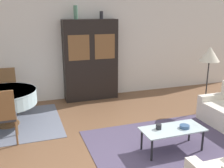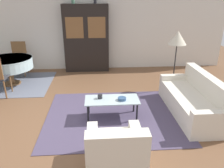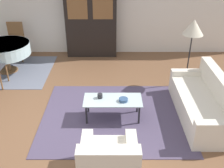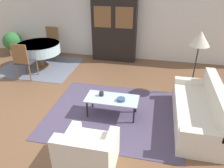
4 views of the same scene
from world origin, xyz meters
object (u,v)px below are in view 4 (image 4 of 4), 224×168
at_px(coffee_table, 112,100).
at_px(dining_chair_near, 23,59).
at_px(cup, 101,94).
at_px(dining_table, 39,48).
at_px(floor_lamp, 200,40).
at_px(dining_chair_far, 52,41).
at_px(couch, 200,112).
at_px(display_cabinet, 114,28).
at_px(bowl, 121,99).
at_px(armchair, 88,155).
at_px(potted_plant, 13,42).

bearing_deg(coffee_table, dining_chair_near, 156.57).
bearing_deg(cup, dining_table, 141.37).
height_order(floor_lamp, cup, floor_lamp).
bearing_deg(cup, dining_chair_far, 131.07).
height_order(couch, dining_chair_far, dining_chair_far).
bearing_deg(display_cabinet, bowl, -76.06).
bearing_deg(armchair, floor_lamp, 57.70).
relative_size(armchair, dining_chair_far, 0.80).
distance_m(armchair, dining_table, 4.46).
height_order(armchair, cup, armchair).
bearing_deg(armchair, couch, 40.42).
relative_size(armchair, potted_plant, 1.00).
bearing_deg(potted_plant, armchair, -46.19).
relative_size(couch, armchair, 2.46).
height_order(coffee_table, cup, cup).
distance_m(bowl, potted_plant, 5.31).
bearing_deg(couch, coffee_table, 92.11).
bearing_deg(coffee_table, couch, 2.11).
bearing_deg(floor_lamp, potted_plant, 165.83).
height_order(couch, coffee_table, couch).
distance_m(dining_table, potted_plant, 1.70).
xyz_separation_m(couch, dining_chair_near, (-4.51, 1.12, 0.29)).
bearing_deg(potted_plant, dining_chair_far, 2.40).
bearing_deg(display_cabinet, cup, -83.34).
height_order(dining_chair_far, floor_lamp, floor_lamp).
xyz_separation_m(armchair, dining_chair_far, (-2.69, 4.42, 0.29)).
bearing_deg(armchair, dining_chair_near, 135.16).
xyz_separation_m(couch, cup, (-2.00, -0.00, 0.16)).
distance_m(coffee_table, display_cabinet, 3.32).
bearing_deg(potted_plant, bowl, -33.38).
bearing_deg(couch, display_cabinet, 37.18).
bearing_deg(display_cabinet, dining_chair_near, -136.94).
bearing_deg(armchair, coffee_table, 87.82).
distance_m(display_cabinet, dining_table, 2.46).
xyz_separation_m(dining_chair_near, bowl, (2.94, -1.24, -0.14)).
bearing_deg(couch, potted_plant, 64.93).
xyz_separation_m(floor_lamp, bowl, (-1.54, -1.41, -0.91)).
relative_size(armchair, dining_table, 0.64).
height_order(dining_table, dining_chair_near, dining_chair_near).
xyz_separation_m(couch, armchair, (-1.82, -1.55, 0.00)).
bearing_deg(bowl, display_cabinet, 103.94).
relative_size(dining_table, cup, 13.33).
relative_size(couch, dining_chair_far, 1.96).
distance_m(coffee_table, floor_lamp, 2.42).
height_order(display_cabinet, floor_lamp, display_cabinet).
bearing_deg(bowl, armchair, -100.04).
distance_m(couch, dining_table, 4.94).
xyz_separation_m(coffee_table, bowl, (0.20, -0.05, 0.07)).
bearing_deg(cup, bowl, -14.09).
bearing_deg(floor_lamp, armchair, -122.30).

